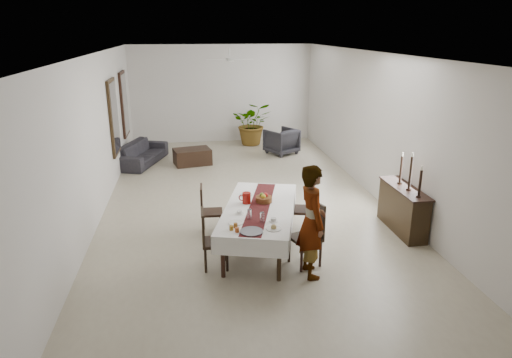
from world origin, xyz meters
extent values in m
cube|color=#B4AB8F|center=(0.00, 0.00, 0.00)|extent=(6.00, 12.00, 0.00)
cube|color=white|center=(0.00, 0.00, 3.20)|extent=(6.00, 12.00, 0.02)
cube|color=silver|center=(0.00, 6.00, 1.60)|extent=(6.00, 0.02, 3.20)
cube|color=silver|center=(0.00, -6.00, 1.60)|extent=(6.00, 0.02, 3.20)
cube|color=silver|center=(-3.00, 0.00, 1.60)|extent=(0.02, 12.00, 3.20)
cube|color=silver|center=(3.00, 0.00, 1.60)|extent=(0.02, 12.00, 3.20)
cube|color=black|center=(-0.01, -2.10, 0.71)|extent=(1.59, 2.54, 0.05)
cylinder|color=black|center=(-0.73, -3.06, 0.34)|extent=(0.08, 0.08, 0.69)
cylinder|color=black|center=(0.11, -3.29, 0.34)|extent=(0.08, 0.08, 0.69)
cylinder|color=black|center=(-0.12, -0.90, 0.34)|extent=(0.08, 0.08, 0.69)
cylinder|color=black|center=(0.71, -1.13, 0.34)|extent=(0.08, 0.08, 0.69)
cube|color=white|center=(-0.01, -2.10, 0.74)|extent=(1.80, 2.75, 0.01)
cube|color=white|center=(-0.56, -1.94, 0.60)|extent=(0.70, 2.44, 0.29)
cube|color=white|center=(0.55, -2.25, 0.60)|extent=(0.70, 2.44, 0.29)
cube|color=white|center=(-0.35, -3.31, 0.60)|extent=(1.12, 0.32, 0.29)
cube|color=white|center=(0.34, -0.88, 0.60)|extent=(1.12, 0.32, 0.29)
cube|color=#5A191B|center=(-0.01, -2.10, 0.75)|extent=(1.00, 2.46, 0.00)
cylinder|color=maroon|center=(-0.20, -1.89, 0.85)|extent=(0.18, 0.18, 0.20)
torus|color=maroon|center=(-0.28, -1.86, 0.85)|extent=(0.12, 0.05, 0.12)
cylinder|color=silver|center=(-0.07, -2.74, 0.83)|extent=(0.07, 0.07, 0.17)
cylinder|color=white|center=(-0.25, -2.59, 0.83)|extent=(0.07, 0.07, 0.17)
cylinder|color=silver|center=(0.12, -2.74, 0.78)|extent=(0.09, 0.09, 0.06)
cylinder|color=white|center=(0.12, -2.74, 0.75)|extent=(0.15, 0.15, 0.01)
cylinder|color=white|center=(-0.38, -2.35, 0.78)|extent=(0.09, 0.09, 0.06)
cylinder|color=white|center=(-0.38, -2.35, 0.75)|extent=(0.15, 0.15, 0.01)
cylinder|color=silver|center=(0.07, -3.03, 0.76)|extent=(0.24, 0.24, 0.01)
sphere|color=tan|center=(0.07, -3.03, 0.78)|extent=(0.09, 0.09, 0.09)
cylinder|color=white|center=(-0.49, -2.72, 0.76)|extent=(0.24, 0.24, 0.01)
cylinder|color=silver|center=(-0.16, -1.49, 0.76)|extent=(0.24, 0.24, 0.01)
cylinder|color=#414146|center=(-0.29, -3.09, 0.76)|extent=(0.35, 0.35, 0.02)
cylinder|color=#8E3B14|center=(-0.50, -3.06, 0.78)|extent=(0.06, 0.06, 0.07)
cylinder|color=#986616|center=(-0.58, -2.97, 0.78)|extent=(0.06, 0.06, 0.07)
cylinder|color=brown|center=(-0.51, -2.89, 0.78)|extent=(0.06, 0.06, 0.07)
cylinder|color=brown|center=(0.11, -1.87, 0.80)|extent=(0.29, 0.29, 0.10)
sphere|color=#A71210|center=(0.14, -1.86, 0.87)|extent=(0.09, 0.09, 0.09)
sphere|color=olive|center=(0.08, -1.83, 0.87)|extent=(0.08, 0.08, 0.08)
sphere|color=yellow|center=(0.09, -1.92, 0.87)|extent=(0.08, 0.08, 0.08)
cube|color=black|center=(0.62, -2.85, 0.47)|extent=(0.57, 0.57, 0.05)
cylinder|color=black|center=(0.85, -2.96, 0.22)|extent=(0.06, 0.06, 0.44)
cylinder|color=black|center=(0.73, -2.61, 0.22)|extent=(0.06, 0.06, 0.44)
cylinder|color=black|center=(0.51, -3.08, 0.22)|extent=(0.06, 0.06, 0.44)
cylinder|color=black|center=(0.39, -2.74, 0.22)|extent=(0.06, 0.06, 0.44)
cube|color=black|center=(0.81, -2.78, 0.77)|extent=(0.19, 0.43, 0.57)
cube|color=black|center=(0.84, -1.61, 0.45)|extent=(0.52, 0.52, 0.05)
cylinder|color=black|center=(0.97, -1.82, 0.21)|extent=(0.05, 0.05, 0.43)
cylinder|color=black|center=(1.05, -1.48, 0.21)|extent=(0.05, 0.05, 0.43)
cylinder|color=black|center=(0.63, -1.74, 0.21)|extent=(0.05, 0.05, 0.43)
cylinder|color=black|center=(0.71, -1.40, 0.21)|extent=(0.05, 0.05, 0.43)
cube|color=black|center=(1.03, -1.65, 0.74)|extent=(0.13, 0.43, 0.55)
cube|color=black|center=(-0.81, -2.71, 0.43)|extent=(0.42, 0.42, 0.05)
cylinder|color=black|center=(-0.98, -2.54, 0.20)|extent=(0.04, 0.04, 0.41)
cylinder|color=black|center=(-0.99, -2.88, 0.20)|extent=(0.04, 0.04, 0.41)
cylinder|color=black|center=(-0.64, -2.55, 0.20)|extent=(0.04, 0.04, 0.41)
cylinder|color=black|center=(-0.65, -2.89, 0.20)|extent=(0.04, 0.04, 0.41)
cube|color=black|center=(-1.00, -2.71, 0.72)|extent=(0.05, 0.42, 0.53)
cube|color=black|center=(-0.80, -1.41, 0.41)|extent=(0.42, 0.42, 0.05)
cylinder|color=black|center=(-0.95, -1.24, 0.20)|extent=(0.04, 0.04, 0.39)
cylinder|color=black|center=(-0.97, -1.56, 0.20)|extent=(0.04, 0.04, 0.39)
cylinder|color=black|center=(-0.63, -1.25, 0.20)|extent=(0.04, 0.04, 0.39)
cylinder|color=black|center=(-0.64, -1.58, 0.20)|extent=(0.04, 0.04, 0.39)
cube|color=black|center=(-0.98, -1.40, 0.68)|extent=(0.06, 0.40, 0.50)
imported|color=gray|center=(0.63, -3.17, 0.89)|extent=(0.46, 0.67, 1.79)
cube|color=black|center=(2.78, -1.83, 0.42)|extent=(0.37, 1.40, 0.84)
cube|color=black|center=(2.78, -1.83, 0.85)|extent=(0.41, 1.45, 0.03)
cylinder|color=black|center=(2.78, -2.34, 0.88)|extent=(0.09, 0.09, 0.03)
cylinder|color=black|center=(2.78, -2.34, 1.13)|extent=(0.05, 0.05, 0.47)
cylinder|color=white|center=(2.78, -2.34, 1.40)|extent=(0.03, 0.03, 0.07)
cylinder|color=black|center=(2.78, -1.97, 0.88)|extent=(0.09, 0.09, 0.03)
cylinder|color=black|center=(2.78, -1.97, 1.20)|extent=(0.05, 0.05, 0.60)
cylinder|color=white|center=(2.78, -1.97, 1.53)|extent=(0.03, 0.03, 0.07)
cylinder|color=black|center=(2.78, -1.60, 0.88)|extent=(0.09, 0.09, 0.03)
cylinder|color=black|center=(2.78, -1.60, 1.15)|extent=(0.05, 0.05, 0.51)
cylinder|color=white|center=(2.78, -1.60, 1.44)|extent=(0.03, 0.03, 0.07)
imported|color=#2A282D|center=(-2.50, 3.59, 0.30)|extent=(1.43, 2.21, 0.60)
imported|color=#2B292E|center=(1.66, 4.05, 0.39)|extent=(1.15, 1.16, 0.78)
cube|color=black|center=(-1.08, 3.28, 0.22)|extent=(1.12, 0.86, 0.45)
imported|color=#294F1F|center=(0.95, 5.35, 0.71)|extent=(1.41, 1.26, 1.42)
cube|color=black|center=(-2.96, 2.20, 1.60)|extent=(0.06, 1.05, 1.85)
cube|color=silver|center=(-2.92, 2.20, 1.60)|extent=(0.01, 0.90, 1.70)
cube|color=black|center=(-2.96, 4.30, 1.60)|extent=(0.06, 1.05, 1.85)
cube|color=silver|center=(-2.92, 4.30, 1.60)|extent=(0.01, 0.90, 1.70)
cylinder|color=silver|center=(0.00, 3.00, 3.10)|extent=(0.04, 0.04, 0.20)
cylinder|color=silver|center=(0.00, 3.00, 2.90)|extent=(0.16, 0.16, 0.08)
cube|color=silver|center=(0.00, 3.35, 2.90)|extent=(0.10, 0.55, 0.01)
cube|color=white|center=(0.00, 2.65, 2.90)|extent=(0.10, 0.55, 0.01)
cube|color=white|center=(0.35, 3.00, 2.90)|extent=(0.55, 0.10, 0.01)
cube|color=silver|center=(-0.35, 3.00, 2.90)|extent=(0.55, 0.10, 0.01)
camera|label=1|loc=(-1.16, -9.32, 3.67)|focal=32.00mm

